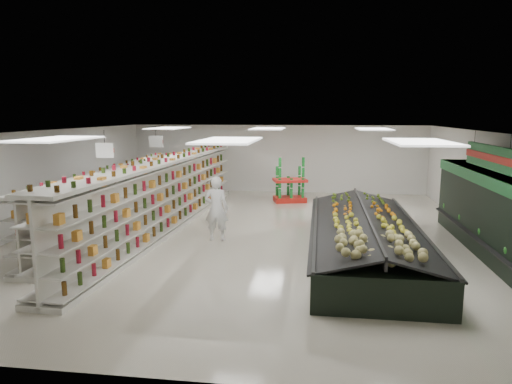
# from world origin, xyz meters

# --- Properties ---
(floor) EXTENTS (16.00, 16.00, 0.00)m
(floor) POSITION_xyz_m (0.00, 0.00, 0.00)
(floor) COLOR beige
(floor) RESTS_ON ground
(ceiling) EXTENTS (14.00, 16.00, 0.02)m
(ceiling) POSITION_xyz_m (0.00, 0.00, 3.20)
(ceiling) COLOR white
(ceiling) RESTS_ON wall_back
(wall_back) EXTENTS (14.00, 0.02, 3.20)m
(wall_back) POSITION_xyz_m (0.00, 8.00, 1.60)
(wall_back) COLOR silver
(wall_back) RESTS_ON floor
(wall_front) EXTENTS (14.00, 0.02, 3.20)m
(wall_front) POSITION_xyz_m (0.00, -8.00, 1.60)
(wall_front) COLOR silver
(wall_front) RESTS_ON floor
(wall_left) EXTENTS (0.02, 16.00, 3.20)m
(wall_left) POSITION_xyz_m (-7.00, 0.00, 1.60)
(wall_left) COLOR silver
(wall_left) RESTS_ON floor
(wall_right) EXTENTS (0.02, 16.00, 3.20)m
(wall_right) POSITION_xyz_m (7.00, 0.00, 1.60)
(wall_right) COLOR silver
(wall_right) RESTS_ON floor
(produce_wall_case) EXTENTS (0.93, 8.00, 2.20)m
(produce_wall_case) POSITION_xyz_m (6.53, -1.50, 1.24)
(produce_wall_case) COLOR black
(produce_wall_case) RESTS_ON floor
(aisle_sign_near) EXTENTS (0.52, 0.06, 0.75)m
(aisle_sign_near) POSITION_xyz_m (-3.80, -2.00, 2.75)
(aisle_sign_near) COLOR white
(aisle_sign_near) RESTS_ON ceiling
(aisle_sign_far) EXTENTS (0.52, 0.06, 0.75)m
(aisle_sign_far) POSITION_xyz_m (-3.80, 2.00, 2.75)
(aisle_sign_far) COLOR white
(aisle_sign_far) RESTS_ON ceiling
(hortifruti_banner) EXTENTS (0.12, 3.20, 0.95)m
(hortifruti_banner) POSITION_xyz_m (6.25, -1.50, 2.65)
(hortifruti_banner) COLOR #1C6B2F
(hortifruti_banner) RESTS_ON ceiling
(gondola_left) EXTENTS (1.12, 11.18, 1.93)m
(gondola_left) POSITION_xyz_m (-4.72, 0.77, 0.89)
(gondola_left) COLOR silver
(gondola_left) RESTS_ON floor
(gondola_center) EXTENTS (1.60, 13.12, 2.27)m
(gondola_center) POSITION_xyz_m (-2.94, 0.30, 1.04)
(gondola_center) COLOR silver
(gondola_center) RESTS_ON floor
(produce_island) EXTENTS (2.92, 7.92, 1.18)m
(produce_island) POSITION_xyz_m (3.22, -1.68, 0.54)
(produce_island) COLOR black
(produce_island) RESTS_ON floor
(soda_endcap) EXTENTS (1.57, 1.26, 1.76)m
(soda_endcap) POSITION_xyz_m (0.79, 5.53, 0.85)
(soda_endcap) COLOR red
(soda_endcap) RESTS_ON floor
(shopper_main) EXTENTS (0.72, 0.48, 1.93)m
(shopper_main) POSITION_xyz_m (-1.00, -0.82, 0.97)
(shopper_main) COLOR silver
(shopper_main) RESTS_ON floor
(shopper_background) EXTENTS (0.85, 0.97, 1.69)m
(shopper_background) POSITION_xyz_m (-2.85, 4.57, 0.85)
(shopper_background) COLOR tan
(shopper_background) RESTS_ON floor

